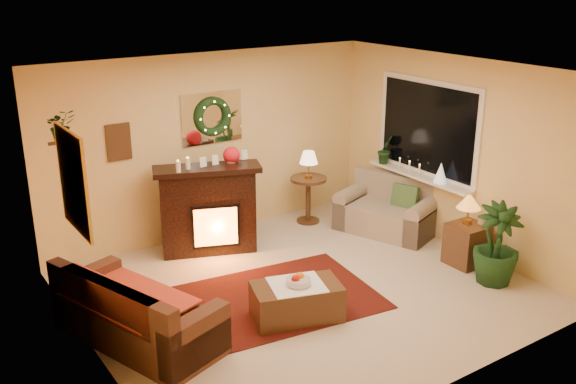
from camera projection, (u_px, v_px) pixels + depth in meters
floor at (304, 290)px, 7.68m from camera, size 5.00×5.00×0.00m
ceiling at (306, 73)px, 6.83m from camera, size 5.00×5.00×0.00m
wall_back at (212, 145)px, 9.02m from camera, size 5.00×5.00×0.00m
wall_front at (458, 258)px, 5.50m from camera, size 5.00×5.00×0.00m
wall_left at (86, 236)px, 5.94m from camera, size 4.50×4.50×0.00m
wall_right at (457, 154)px, 8.58m from camera, size 4.50×4.50×0.00m
area_rug at (279, 297)px, 7.51m from camera, size 2.39×1.92×0.01m
sofa at (137, 303)px, 6.52m from camera, size 1.35×1.99×0.79m
red_throw at (129, 297)px, 6.58m from camera, size 0.81×1.32×0.02m
fireplace at (208, 213)px, 8.59m from camera, size 1.30×0.82×1.14m
poinsettia at (231, 155)px, 8.54m from camera, size 0.23×0.23×0.23m
mantel_candle_a at (178, 168)px, 8.11m from camera, size 0.06×0.06×0.19m
mantel_candle_b at (188, 165)px, 8.24m from camera, size 0.06×0.06×0.19m
mantel_mirror at (212, 118)px, 8.87m from camera, size 0.92×0.02×0.72m
wreath at (213, 117)px, 8.84m from camera, size 0.55×0.11×0.55m
wall_art at (119, 142)px, 8.21m from camera, size 0.32×0.03×0.48m
gold_mirror at (73, 182)px, 6.03m from camera, size 0.03×0.84×1.00m
hanging_plant at (63, 140)px, 6.62m from camera, size 0.33×0.28×0.36m
loveseat at (387, 204)px, 9.29m from camera, size 1.22×1.56×0.80m
window_frame at (428, 128)px, 8.92m from camera, size 0.03×1.86×1.36m
window_glass at (427, 128)px, 8.91m from camera, size 0.02×1.70×1.22m
window_sill at (419, 176)px, 9.09m from camera, size 0.22×1.86×0.04m
mini_tree at (441, 172)px, 8.69m from camera, size 0.18×0.18×0.27m
sill_plant at (385, 151)px, 9.55m from camera, size 0.30×0.24×0.55m
side_table_round at (308, 202)px, 9.69m from camera, size 0.58×0.58×0.71m
lamp_cream at (309, 167)px, 9.47m from camera, size 0.27×0.27×0.42m
end_table_square at (467, 245)px, 8.30m from camera, size 0.45×0.45×0.55m
lamp_tiffany at (468, 209)px, 8.18m from camera, size 0.31×0.31×0.45m
coffee_table at (297, 301)px, 7.01m from camera, size 1.07×0.79×0.40m
fruit_bowl at (298, 281)px, 6.93m from camera, size 0.27×0.27×0.06m
floor_palm at (496, 248)px, 7.75m from camera, size 2.24×2.24×3.02m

